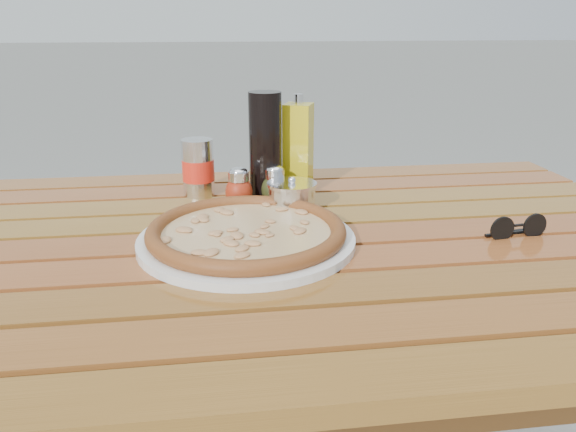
{
  "coord_description": "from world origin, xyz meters",
  "views": [
    {
      "loc": [
        -0.12,
        -0.89,
        1.1
      ],
      "look_at": [
        0.0,
        0.02,
        0.78
      ],
      "focal_mm": 35.0,
      "sensor_mm": 36.0,
      "label": 1
    }
  ],
  "objects": [
    {
      "name": "parmesan_tin",
      "position": [
        0.02,
        0.13,
        0.78
      ],
      "size": [
        0.13,
        0.13,
        0.07
      ],
      "rotation": [
        0.0,
        0.0,
        0.41
      ],
      "color": "silver",
      "rests_on": "table"
    },
    {
      "name": "dark_bottle",
      "position": [
        -0.02,
        0.22,
        0.86
      ],
      "size": [
        0.08,
        0.08,
        0.22
      ],
      "primitive_type": "cylinder",
      "rotation": [
        0.0,
        0.0,
        0.35
      ],
      "color": "black",
      "rests_on": "table"
    },
    {
      "name": "pepper_shaker",
      "position": [
        -0.08,
        0.18,
        0.79
      ],
      "size": [
        0.06,
        0.06,
        0.08
      ],
      "rotation": [
        0.0,
        0.0,
        0.1
      ],
      "color": "#A12B12",
      "rests_on": "table"
    },
    {
      "name": "oregano_shaker",
      "position": [
        -0.0,
        0.18,
        0.79
      ],
      "size": [
        0.06,
        0.06,
        0.08
      ],
      "rotation": [
        0.0,
        0.0,
        0.17
      ],
      "color": "#353A17",
      "rests_on": "table"
    },
    {
      "name": "soda_can",
      "position": [
        -0.16,
        0.26,
        0.81
      ],
      "size": [
        0.08,
        0.08,
        0.12
      ],
      "rotation": [
        0.0,
        0.0,
        0.33
      ],
      "color": "silver",
      "rests_on": "table"
    },
    {
      "name": "sunglasses",
      "position": [
        0.39,
        -0.05,
        0.77
      ],
      "size": [
        0.11,
        0.04,
        0.04
      ],
      "rotation": [
        0.0,
        0.0,
        0.12
      ],
      "color": "black",
      "rests_on": "table"
    },
    {
      "name": "olive_oil_cruet",
      "position": [
        0.05,
        0.26,
        0.85
      ],
      "size": [
        0.07,
        0.07,
        0.21
      ],
      "rotation": [
        0.0,
        0.0,
        -0.39
      ],
      "color": "gold",
      "rests_on": "table"
    },
    {
      "name": "table",
      "position": [
        0.0,
        -0.0,
        0.67
      ],
      "size": [
        1.4,
        0.9,
        0.75
      ],
      "color": "#391F0D",
      "rests_on": "ground"
    },
    {
      "name": "pizza",
      "position": [
        -0.08,
        -0.03,
        0.77
      ],
      "size": [
        0.35,
        0.35,
        0.03
      ],
      "rotation": [
        0.0,
        0.0,
        -0.06
      ],
      "color": "beige",
      "rests_on": "plate"
    },
    {
      "name": "plate",
      "position": [
        -0.08,
        -0.03,
        0.76
      ],
      "size": [
        0.39,
        0.39,
        0.01
      ],
      "primitive_type": "cylinder",
      "rotation": [
        0.0,
        0.0,
        0.09
      ],
      "color": "silver",
      "rests_on": "table"
    }
  ]
}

